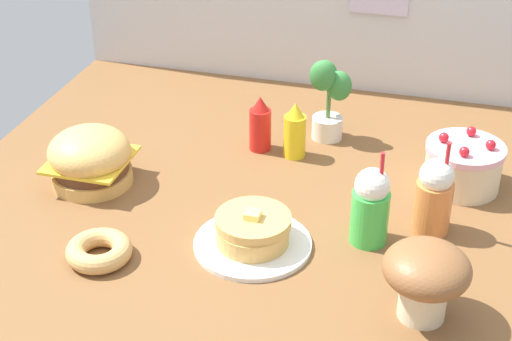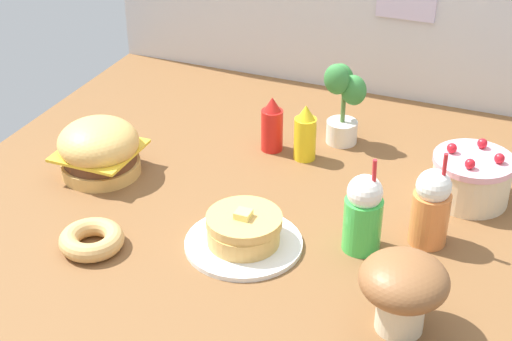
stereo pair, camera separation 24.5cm
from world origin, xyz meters
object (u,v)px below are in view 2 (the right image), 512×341
object	(u,v)px
pancake_stack	(244,233)
orange_float_cup	(431,207)
layer_cake	(471,178)
mustard_bottle	(305,134)
potted_plant	(343,100)
ketchup_bottle	(272,126)
donut_pink_glaze	(92,239)
burger	(99,149)
mushroom_stool	(403,287)
cream_soda_cup	(363,213)

from	to	relation	value
pancake_stack	orange_float_cup	world-z (taller)	orange_float_cup
pancake_stack	layer_cake	distance (m)	0.77
mustard_bottle	potted_plant	world-z (taller)	potted_plant
layer_cake	ketchup_bottle	xyz separation A→B (m)	(-0.71, 0.07, 0.02)
pancake_stack	ketchup_bottle	size ratio (longest dim) A/B	1.70
layer_cake	orange_float_cup	size ratio (longest dim) A/B	0.83
mustard_bottle	orange_float_cup	world-z (taller)	orange_float_cup
ketchup_bottle	potted_plant	size ratio (longest dim) A/B	0.66
mustard_bottle	orange_float_cup	xyz separation A→B (m)	(0.51, -0.34, 0.03)
orange_float_cup	donut_pink_glaze	xyz separation A→B (m)	(-0.91, -0.41, -0.09)
pancake_stack	layer_cake	xyz separation A→B (m)	(0.58, 0.51, 0.04)
burger	layer_cake	xyz separation A→B (m)	(1.20, 0.31, -0.01)
layer_cake	donut_pink_glaze	world-z (taller)	layer_cake
donut_pink_glaze	pancake_stack	bearing A→B (deg)	23.62
layer_cake	donut_pink_glaze	xyz separation A→B (m)	(-0.99, -0.69, -0.05)
mustard_bottle	mushroom_stool	bearing A→B (deg)	-55.22
mustard_bottle	potted_plant	xyz separation A→B (m)	(0.08, 0.16, 0.07)
pancake_stack	mustard_bottle	bearing A→B (deg)	90.68
layer_cake	mustard_bottle	world-z (taller)	mustard_bottle
burger	cream_soda_cup	distance (m)	0.95
ketchup_bottle	donut_pink_glaze	size ratio (longest dim) A/B	1.08
cream_soda_cup	layer_cake	bearing A→B (deg)	57.06
mustard_bottle	cream_soda_cup	distance (m)	0.55
potted_plant	cream_soda_cup	bearing A→B (deg)	-67.88
burger	potted_plant	size ratio (longest dim) A/B	0.87
mushroom_stool	cream_soda_cup	bearing A→B (deg)	121.74
pancake_stack	ketchup_bottle	bearing A→B (deg)	103.27
orange_float_cup	potted_plant	size ratio (longest dim) A/B	0.98
mushroom_stool	burger	bearing A→B (deg)	161.37
layer_cake	ketchup_bottle	size ratio (longest dim) A/B	1.25
burger	donut_pink_glaze	xyz separation A→B (m)	(0.21, -0.38, -0.06)
orange_float_cup	layer_cake	bearing A→B (deg)	74.74
orange_float_cup	mushroom_stool	xyz separation A→B (m)	(0.01, -0.41, 0.01)
layer_cake	donut_pink_glaze	bearing A→B (deg)	-144.98
donut_pink_glaze	potted_plant	size ratio (longest dim) A/B	0.61
cream_soda_cup	donut_pink_glaze	size ratio (longest dim) A/B	1.61
mustard_bottle	pancake_stack	bearing A→B (deg)	-89.32
burger	layer_cake	distance (m)	1.23
mustard_bottle	donut_pink_glaze	world-z (taller)	mustard_bottle
orange_float_cup	potted_plant	world-z (taller)	potted_plant
cream_soda_cup	orange_float_cup	size ratio (longest dim) A/B	1.00
donut_pink_glaze	burger	bearing A→B (deg)	118.40
mustard_bottle	cream_soda_cup	xyz separation A→B (m)	(0.33, -0.44, 0.03)
cream_soda_cup	mushroom_stool	bearing A→B (deg)	-58.26
pancake_stack	donut_pink_glaze	distance (m)	0.45
cream_soda_cup	mushroom_stool	distance (m)	0.35
donut_pink_glaze	cream_soda_cup	bearing A→B (deg)	22.36
pancake_stack	potted_plant	distance (m)	0.75
cream_soda_cup	potted_plant	distance (m)	0.66
burger	mushroom_stool	size ratio (longest dim) A/B	1.21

